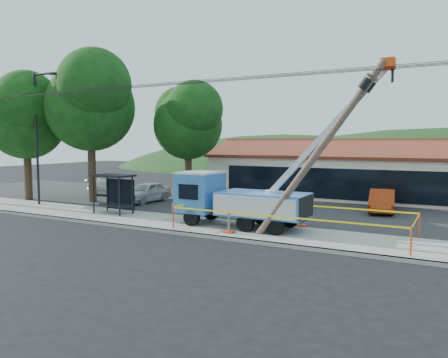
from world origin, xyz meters
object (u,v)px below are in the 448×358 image
Objects in this scene: car_silver at (147,203)px; car_white at (112,196)px; utility_truck at (238,198)px; bus_shelter at (115,185)px; leaning_pole at (323,145)px; car_red at (382,213)px.

car_white is (-4.92, 1.78, 0.00)m from car_silver.
utility_truck is 4.32× the size of bus_shelter.
car_silver is at bearing 156.81° from leaning_pole.
car_silver reaches higher than car_red.
car_silver is 1.01× the size of car_red.
leaning_pole is 21.47m from car_white.
car_white is at bearing 157.64° from leaning_pole.
utility_truck is 2.41× the size of car_white.
car_red is at bearing 14.20° from car_silver.
car_silver is (-9.90, 5.10, -1.61)m from utility_truck.
car_red reaches higher than car_white.
utility_truck reaches higher than bus_shelter.
utility_truck reaches higher than car_white.
bus_shelter is 0.56× the size of car_white.
car_red is (1.06, 9.72, -4.31)m from leaning_pole.
utility_truck is 11.25m from car_silver.
leaning_pole is 1.82× the size of car_silver.
car_red is (15.59, 3.50, 0.00)m from car_silver.
car_white is (-19.45, 8.00, -4.31)m from leaning_pole.
car_silver is at bearing -174.65° from car_red.
leaning_pole reaches higher than bus_shelter.
bus_shelter is at bearing -137.51° from car_white.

